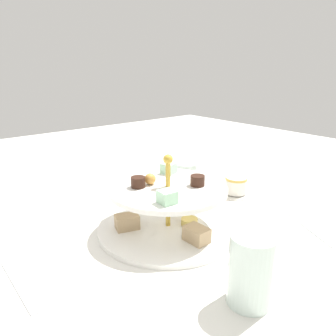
% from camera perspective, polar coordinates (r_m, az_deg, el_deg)
% --- Properties ---
extents(ground_plane, '(2.40, 2.40, 0.00)m').
position_cam_1_polar(ground_plane, '(0.73, -0.00, -10.56)').
color(ground_plane, silver).
extents(tiered_serving_stand, '(0.30, 0.30, 0.17)m').
position_cam_1_polar(tiered_serving_stand, '(0.71, 0.01, -7.40)').
color(tiered_serving_stand, white).
rests_on(tiered_serving_stand, ground_plane).
extents(water_glass_tall_right, '(0.07, 0.07, 0.11)m').
position_cam_1_polar(water_glass_tall_right, '(0.52, 14.18, -16.70)').
color(water_glass_tall_right, silver).
rests_on(water_glass_tall_right, ground_plane).
extents(water_glass_short_left, '(0.06, 0.06, 0.07)m').
position_cam_1_polar(water_glass_short_left, '(0.95, 3.25, -1.33)').
color(water_glass_short_left, silver).
rests_on(water_glass_short_left, ground_plane).
extents(teacup_with_saucer, '(0.09, 0.09, 0.05)m').
position_cam_1_polar(teacup_with_saucer, '(0.92, 11.65, -3.14)').
color(teacup_with_saucer, white).
rests_on(teacup_with_saucer, ground_plane).
extents(butter_knife_left, '(0.02, 0.17, 0.00)m').
position_cam_1_polar(butter_knife_left, '(0.62, -24.46, -17.83)').
color(butter_knife_left, silver).
rests_on(butter_knife_left, ground_plane).
extents(butter_knife_right, '(0.09, 0.16, 0.00)m').
position_cam_1_polar(butter_knife_right, '(0.79, 23.14, -9.40)').
color(butter_knife_right, silver).
rests_on(butter_knife_right, ground_plane).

